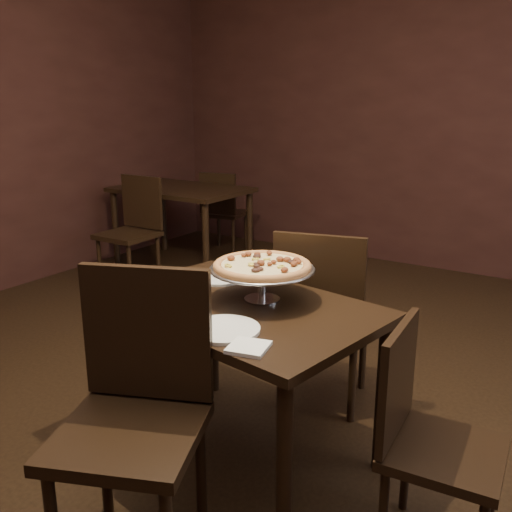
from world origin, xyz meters
The scene contains 16 objects.
room centered at (0.06, 0.03, 1.40)m, with size 6.04×7.04×2.84m.
dining_table centered at (-0.03, 0.07, 0.63)m, with size 1.26×0.95×0.72m.
background_table centered at (-2.20, 2.29, 0.65)m, with size 1.20×0.80×0.75m.
pizza_stand centered at (0.02, 0.17, 0.87)m, with size 0.45×0.45×0.19m.
parmesan_shaker centered at (-0.29, 0.00, 0.77)m, with size 0.07×0.07×0.11m.
pepper_flake_shaker centered at (-0.11, -0.15, 0.77)m, with size 0.06×0.06×0.10m.
packet_caddy centered at (-0.28, 0.04, 0.75)m, with size 0.09×0.09×0.07m.
napkin_stack centered at (0.25, -0.28, 0.73)m, with size 0.13×0.13×0.01m, color white.
plate_left centered at (-0.30, 0.30, 0.73)m, with size 0.23×0.23×0.01m, color white.
plate_near centered at (0.08, -0.20, 0.73)m, with size 0.27×0.27×0.01m, color white.
serving_spatula centered at (0.07, 0.02, 0.87)m, with size 0.18×0.18×0.03m.
chair_far centered at (0.08, 0.65, 0.52)m, with size 0.54×0.54×0.95m.
chair_near centered at (-0.04, -0.55, 0.55)m, with size 0.61×0.61×1.00m.
chair_side centered at (0.81, -0.03, 0.45)m, with size 0.41×0.41×0.83m.
bg_chair_far centered at (-2.15, 2.87, 0.46)m, with size 0.46×0.46×0.84m.
bg_chair_near centered at (-2.20, 1.64, 0.50)m, with size 0.44×0.44×0.92m.
Camera 1 is at (1.25, -1.80, 1.56)m, focal length 40.00 mm.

